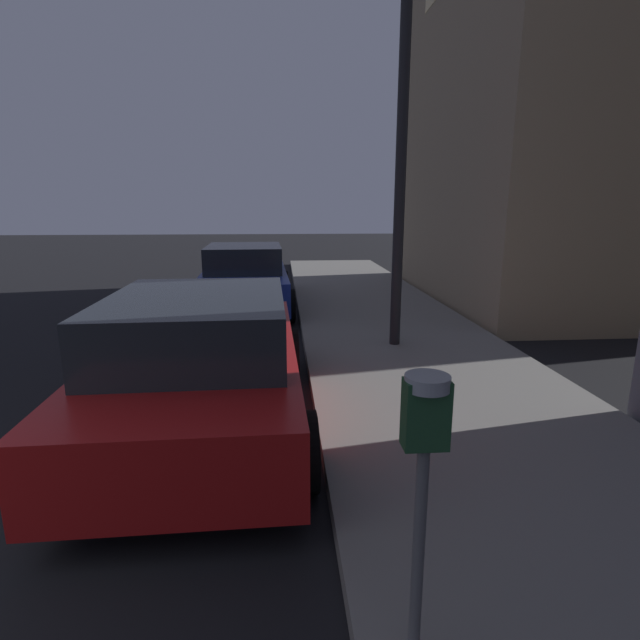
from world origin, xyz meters
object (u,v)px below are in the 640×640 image
Objects in this scene: parking_meter at (424,453)px; street_lamp at (404,74)px; car_blue at (245,278)px; car_red at (203,361)px.

street_lamp reaches higher than parking_meter.
car_blue is 5.51m from street_lamp.
street_lamp is (2.56, 2.44, 3.33)m from car_red.
car_blue is (-0.00, 5.99, -0.01)m from car_red.
car_blue is 0.76× the size of street_lamp.
car_red is at bearing -90.00° from car_blue.
parking_meter is at bearing -64.43° from car_red.
car_red is 5.99m from car_blue.
car_red and car_blue have the same top height.
parking_meter is 0.33× the size of car_red.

